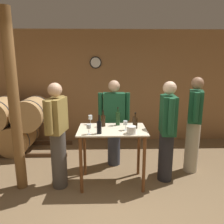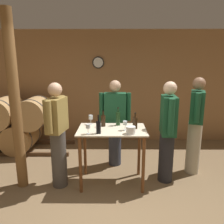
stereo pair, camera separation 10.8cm
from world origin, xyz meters
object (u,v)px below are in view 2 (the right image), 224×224
(wooden_post, at_px, (15,104))
(wine_bottle_center, at_px, (118,118))
(wine_bottle_left, at_px, (103,120))
(wine_glass_near_left, at_px, (91,117))
(person_host, at_px, (115,121))
(person_visitor_with_scarf, at_px, (168,130))
(wine_glass_near_center, at_px, (88,127))
(person_visitor_near_door, at_px, (58,134))
(ice_bucket, at_px, (131,130))
(wine_bottle_far_left, at_px, (98,127))
(wine_bottle_right, at_px, (135,122))
(wine_glass_near_right, at_px, (125,123))
(person_visitor_bearded, at_px, (195,124))

(wooden_post, bearing_deg, wine_bottle_center, 10.73)
(wine_bottle_left, xyz_separation_m, wine_glass_near_left, (-0.22, 0.12, 0.02))
(wine_bottle_left, bearing_deg, person_host, 70.16)
(person_visitor_with_scarf, bearing_deg, wooden_post, -175.95)
(wine_glass_near_center, relative_size, person_visitor_near_door, 0.09)
(ice_bucket, relative_size, person_host, 0.09)
(wooden_post, bearing_deg, wine_bottle_left, 10.02)
(wine_glass_near_left, relative_size, person_host, 0.10)
(wooden_post, xyz_separation_m, wine_bottle_far_left, (1.25, -0.14, -0.31))
(wine_glass_near_left, distance_m, wine_glass_near_center, 0.51)
(person_visitor_near_door, bearing_deg, wine_bottle_center, 17.10)
(wine_bottle_right, xyz_separation_m, wine_glass_near_left, (-0.72, 0.24, 0.02))
(wine_bottle_far_left, bearing_deg, wine_bottle_center, 55.46)
(wine_glass_near_left, bearing_deg, wine_bottle_left, -28.88)
(wine_glass_near_left, xyz_separation_m, person_visitor_with_scarf, (1.26, -0.18, -0.17))
(person_host, bearing_deg, wine_bottle_center, -84.26)
(wine_bottle_center, height_order, ice_bucket, wine_bottle_center)
(wine_bottle_left, xyz_separation_m, ice_bucket, (0.42, -0.38, -0.04))
(wine_bottle_left, bearing_deg, wine_glass_near_right, -31.42)
(wine_bottle_center, distance_m, wine_glass_near_left, 0.46)
(wooden_post, height_order, wine_bottle_center, wooden_post)
(wine_glass_near_left, height_order, ice_bucket, wine_glass_near_left)
(wine_glass_near_right, bearing_deg, person_visitor_near_door, -179.11)
(person_host, xyz_separation_m, person_visitor_near_door, (-0.89, -0.77, 0.02))
(person_host, height_order, person_visitor_near_door, person_visitor_near_door)
(wine_bottle_right, distance_m, person_visitor_near_door, 1.22)
(wine_glass_near_right, bearing_deg, ice_bucket, -66.65)
(wine_bottle_far_left, height_order, wine_glass_near_right, wine_bottle_far_left)
(person_visitor_with_scarf, bearing_deg, wine_glass_near_right, -168.15)
(wine_glass_near_center, bearing_deg, wooden_post, 171.55)
(wine_bottle_center, relative_size, ice_bucket, 2.18)
(person_visitor_with_scarf, bearing_deg, wine_bottle_right, -173.56)
(wine_bottle_center, bearing_deg, person_visitor_bearded, 6.92)
(wine_bottle_far_left, relative_size, ice_bucket, 2.01)
(wine_bottle_far_left, xyz_separation_m, wine_bottle_center, (0.30, 0.43, 0.02))
(wine_bottle_center, bearing_deg, ice_bucket, -68.42)
(wine_bottle_center, distance_m, ice_bucket, 0.48)
(wooden_post, height_order, person_visitor_with_scarf, wooden_post)
(person_visitor_with_scarf, bearing_deg, wine_bottle_far_left, -164.58)
(wine_glass_near_right, bearing_deg, person_host, 101.29)
(wooden_post, distance_m, person_visitor_with_scarf, 2.40)
(ice_bucket, height_order, person_visitor_with_scarf, person_visitor_with_scarf)
(wooden_post, height_order, wine_bottle_right, wooden_post)
(wine_bottle_left, distance_m, wine_glass_near_right, 0.40)
(ice_bucket, xyz_separation_m, person_visitor_bearded, (1.17, 0.61, -0.08))
(wine_bottle_right, height_order, wine_glass_near_left, wine_bottle_right)
(wine_bottle_left, xyz_separation_m, person_host, (0.19, 0.54, -0.17))
(wine_glass_near_left, bearing_deg, wine_glass_near_center, -88.37)
(person_visitor_near_door, bearing_deg, wine_glass_near_center, -18.74)
(wine_bottle_left, height_order, ice_bucket, wine_bottle_left)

